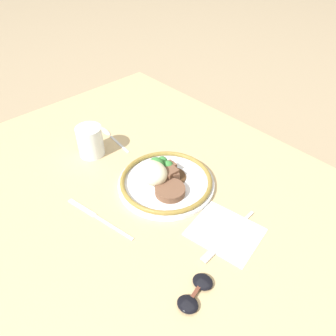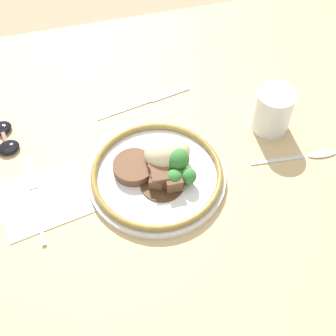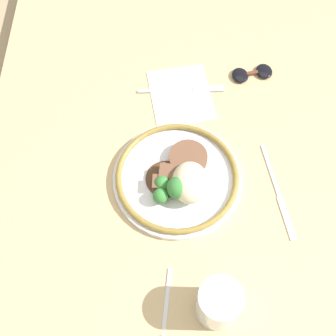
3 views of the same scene
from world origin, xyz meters
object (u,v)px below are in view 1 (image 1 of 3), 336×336
Objects in this scene: fork at (224,240)px; knife at (97,217)px; spoon at (109,134)px; sunglasses at (195,293)px; plate at (164,179)px; juice_glass at (91,143)px.

fork is 0.31m from knife.
sunglasses is (-0.57, 0.19, 0.00)m from spoon.
fork is (-0.23, 0.02, -0.02)m from plate.
juice_glass is 0.53m from sunglasses.
juice_glass is 0.44× the size of knife.
juice_glass is 0.11m from spoon.
plate is at bearing -108.48° from knife.
fork is at bearing 179.80° from spoon.
fork is at bearing -175.03° from juice_glass.
knife is at bearing -59.37° from fork.
juice_glass is (0.25, 0.07, 0.02)m from plate.
plate is 2.56× the size of sunglasses.
spoon is at bearing -50.90° from knife.
fork and spoon have the same top height.
plate is at bearing -179.74° from spoon.
knife is at bearing 145.91° from spoon.
juice_glass reaches higher than plate.
spoon is 0.60m from sunglasses.
plate is 0.23m from fork.
fork is 0.92× the size of knife.
plate is at bearing -99.73° from fork.
knife is (-0.22, 0.13, -0.04)m from juice_glass.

